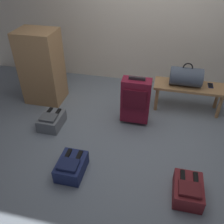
# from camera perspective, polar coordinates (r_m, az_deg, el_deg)

# --- Properties ---
(ground_plane) EXTENTS (6.60, 6.60, 0.00)m
(ground_plane) POSITION_cam_1_polar(r_m,az_deg,el_deg) (3.19, 5.12, -5.87)
(ground_plane) COLOR slate
(bench) EXTENTS (1.00, 0.36, 0.40)m
(bench) POSITION_cam_1_polar(r_m,az_deg,el_deg) (3.67, 17.75, 5.17)
(bench) COLOR #A87A4C
(bench) RESTS_ON ground
(duffel_bag_slate) EXTENTS (0.44, 0.26, 0.34)m
(duffel_bag_slate) POSITION_cam_1_polar(r_m,az_deg,el_deg) (3.58, 17.12, 8.00)
(duffel_bag_slate) COLOR #475160
(duffel_bag_slate) RESTS_ON bench
(cell_phone) EXTENTS (0.07, 0.14, 0.01)m
(cell_phone) POSITION_cam_1_polar(r_m,az_deg,el_deg) (3.73, 22.27, 5.83)
(cell_phone) COLOR #191E4C
(cell_phone) RESTS_ON bench
(suitcase_upright_burgundy) EXTENTS (0.38, 0.22, 0.70)m
(suitcase_upright_burgundy) POSITION_cam_1_polar(r_m,az_deg,el_deg) (3.23, 5.59, 2.81)
(suitcase_upright_burgundy) COLOR maroon
(suitcase_upright_burgundy) RESTS_ON ground
(backpack_maroon) EXTENTS (0.28, 0.38, 0.21)m
(backpack_maroon) POSITION_cam_1_polar(r_m,az_deg,el_deg) (2.61, 17.51, -17.19)
(backpack_maroon) COLOR maroon
(backpack_maroon) RESTS_ON ground
(backpack_navy) EXTENTS (0.28, 0.38, 0.21)m
(backpack_navy) POSITION_cam_1_polar(r_m,az_deg,el_deg) (2.73, -9.60, -12.56)
(backpack_navy) COLOR navy
(backpack_navy) RESTS_ON ground
(backpack_grey) EXTENTS (0.28, 0.38, 0.21)m
(backpack_grey) POSITION_cam_1_polar(r_m,az_deg,el_deg) (3.39, -14.09, -1.93)
(backpack_grey) COLOR slate
(backpack_grey) RESTS_ON ground
(side_cabinet) EXTENTS (0.56, 0.44, 1.10)m
(side_cabinet) POSITION_cam_1_polar(r_m,az_deg,el_deg) (3.80, -16.27, 10.09)
(side_cabinet) COLOR #A87A4C
(side_cabinet) RESTS_ON ground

